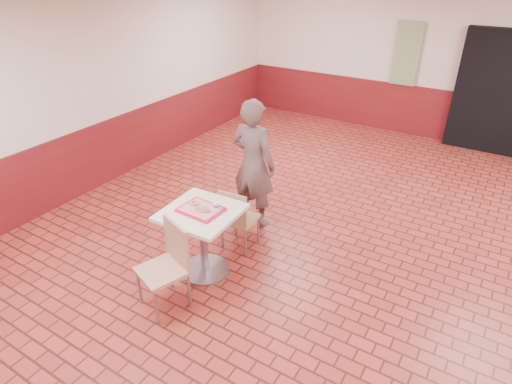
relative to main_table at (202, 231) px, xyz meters
The scene contains 12 objects.
room_shell 1.72m from the main_table, 33.32° to the left, with size 8.01×10.01×3.01m.
wainscot_band 1.44m from the main_table, 33.32° to the left, with size 8.00×10.00×1.00m.
corridor_doorway 6.18m from the main_table, 67.05° to the left, with size 1.60×0.22×2.20m, color black.
promo_poster 5.85m from the main_table, 84.02° to the left, with size 0.50×0.03×1.20m, color gray.
main_table is the anchor object (origin of this frame).
chair_main_front 0.59m from the main_table, 88.43° to the right, with size 0.57×0.57×0.96m.
chair_main_back 0.60m from the main_table, 82.61° to the left, with size 0.41×0.41×0.84m.
customer 1.28m from the main_table, 94.27° to the left, with size 0.64×0.42×1.76m, color brown.
serving_tray 0.29m from the main_table, ahead, with size 0.45×0.35×0.03m.
ring_donut 0.34m from the main_table, 161.74° to the left, with size 0.11×0.11×0.03m, color #D2814C.
long_john_donut 0.33m from the main_table, 31.07° to the right, with size 0.16×0.09×0.05m.
paper_cup 0.39m from the main_table, 26.01° to the left, with size 0.07×0.07×0.09m.
Camera 1 is at (1.41, -3.86, 3.29)m, focal length 30.00 mm.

